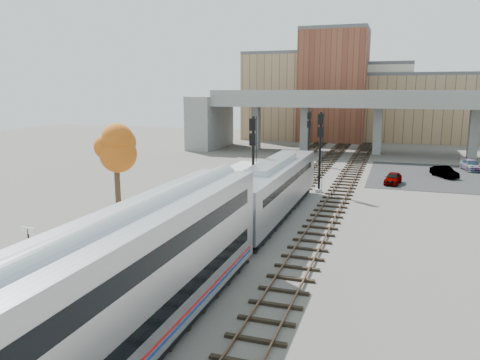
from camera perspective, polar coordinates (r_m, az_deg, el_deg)
The scene contains 17 objects.
ground at distance 31.10m, azimuth -0.60°, elevation -7.00°, with size 160.00×160.00×0.00m, color #47423D.
platform at distance 34.01m, azimuth -12.27°, elevation -5.37°, with size 4.50×60.00×0.35m, color #9E9E99.
yellow_strip at distance 33.06m, azimuth -9.44°, elevation -5.41°, with size 0.70×60.00×0.01m, color yellow.
tracks at distance 42.46m, azimuth 6.13°, elevation -2.04°, with size 10.70×95.00×0.25m.
overpass at distance 73.20m, azimuth 14.89°, elevation 7.66°, with size 54.00×12.00×9.50m.
buildings_far at distance 94.90m, azimuth 13.61°, elevation 9.65°, with size 43.00×21.00×20.60m.
parking_lot at distance 56.92m, azimuth 22.57°, elevation 0.45°, with size 14.00×18.00×0.04m, color black.
locomotive at distance 35.67m, azimuth 4.00°, elevation -0.89°, with size 3.02×19.05×4.10m.
coach at distance 15.74m, azimuth -17.99°, elevation -15.23°, with size 3.03×25.00×5.00m.
signal_mast_near at distance 37.57m, azimuth 1.59°, elevation 2.13°, with size 0.60×0.64×7.53m.
signal_mast_mid at distance 44.45m, azimuth 9.71°, elevation 3.38°, with size 0.60×0.64×7.55m.
signal_mast_far at distance 61.73m, azimuth 8.38°, elevation 5.07°, with size 0.60×0.64×6.85m.
station_sign at distance 26.73m, azimuth -24.38°, elevation -6.60°, with size 0.90×0.08×2.27m.
tree at distance 37.59m, azimuth -14.93°, elevation 3.98°, with size 3.60×3.60×7.09m.
car_a at distance 50.51m, azimuth 18.15°, elevation 0.22°, with size 1.42×3.53×1.20m, color #99999E.
car_b at distance 56.33m, azimuth 23.65°, elevation 0.92°, with size 1.30×3.72×1.23m, color #99999E.
car_c at distance 62.64m, azimuth 26.34°, elevation 1.64°, with size 1.76×4.32×1.25m, color #99999E.
Camera 1 is at (9.70, -27.94, 9.61)m, focal length 35.00 mm.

